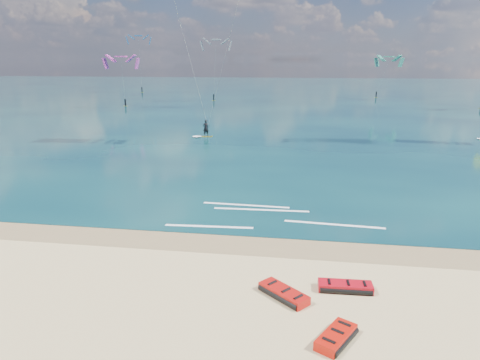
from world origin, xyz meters
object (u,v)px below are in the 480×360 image
at_px(packed_kite_left, 345,290).
at_px(packed_kite_right, 336,341).
at_px(kitesurfer_main, 206,43).
at_px(packed_kite_mid, 284,297).

bearing_deg(packed_kite_left, packed_kite_right, -101.62).
bearing_deg(kitesurfer_main, packed_kite_mid, -81.17).
relative_size(packed_kite_left, packed_kite_right, 1.19).
xyz_separation_m(packed_kite_mid, kitesurfer_main, (-9.86, 30.68, 10.49)).
height_order(packed_kite_left, packed_kite_right, packed_kite_right).
height_order(packed_kite_left, kitesurfer_main, kitesurfer_main).
xyz_separation_m(packed_kite_left, packed_kite_right, (-0.58, -3.34, 0.00)).
xyz_separation_m(packed_kite_mid, packed_kite_right, (1.82, -2.46, 0.00)).
xyz_separation_m(packed_kite_right, kitesurfer_main, (-11.67, 33.14, 10.49)).
relative_size(packed_kite_left, packed_kite_mid, 1.00).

